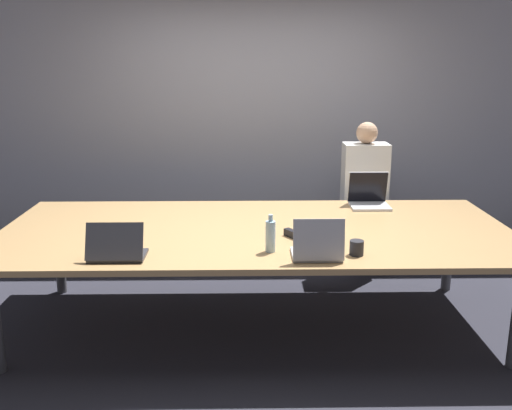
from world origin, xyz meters
The scene contains 11 objects.
ground_plane centered at (0.00, 0.00, 0.00)m, with size 24.00×24.00×0.00m, color #2D2D38.
curtain_wall centered at (0.00, 1.84, 1.40)m, with size 12.00×0.06×2.80m.
conference_table centered at (0.00, 0.00, 0.71)m, with size 3.67×1.63×0.75m.
laptop_near_midright centered at (0.36, -0.65, 0.83)m, with size 0.31×0.26×0.27m.
cup_near_midright centered at (0.62, -0.57, 0.80)m, with size 0.09×0.09×0.09m.
bottle_near_midright centered at (0.08, -0.50, 0.86)m, with size 0.06×0.06×0.24m.
laptop_far_right centered at (0.94, 0.63, 0.83)m, with size 0.32×0.27×0.28m.
person_far_right centered at (1.00, 1.10, 0.67)m, with size 0.40×0.24×1.39m.
laptop_near_left centered at (-0.87, -0.63, 0.82)m, with size 0.35×0.24×0.24m.
stapler centered at (0.25, -0.21, 0.78)m, with size 0.12×0.15×0.05m.
notebook centered at (0.54, -0.05, 0.76)m, with size 0.19×0.18×0.02m.
Camera 1 is at (-0.07, -3.93, 1.96)m, focal length 40.00 mm.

